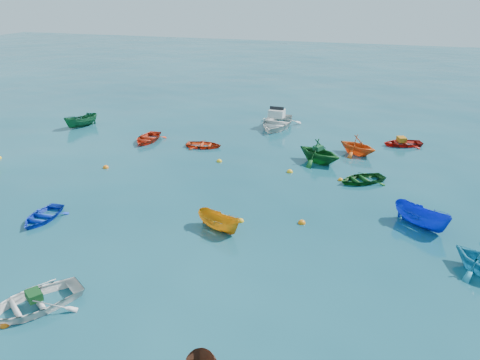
% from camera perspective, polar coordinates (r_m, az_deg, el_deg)
% --- Properties ---
extents(ground, '(160.00, 160.00, 0.00)m').
position_cam_1_polar(ground, '(22.60, -3.90, -5.60)').
color(ground, '#0A3A48').
rests_on(ground, ground).
extents(dinghy_blue_sw, '(2.05, 2.75, 0.55)m').
position_cam_1_polar(dinghy_blue_sw, '(25.10, -22.94, -4.45)').
color(dinghy_blue_sw, '#0F32BF').
rests_on(dinghy_blue_sw, ground).
extents(dinghy_white_near, '(3.97, 4.25, 0.72)m').
position_cam_1_polar(dinghy_white_near, '(18.85, -23.87, -14.09)').
color(dinghy_white_near, silver).
rests_on(dinghy_white_near, ground).
extents(sampan_yellow_mid, '(2.67, 1.84, 0.97)m').
position_cam_1_polar(sampan_yellow_mid, '(22.23, -2.55, -6.06)').
color(sampan_yellow_mid, orange).
rests_on(sampan_yellow_mid, ground).
extents(dinghy_green_e, '(3.43, 3.27, 0.58)m').
position_cam_1_polar(dinghy_green_e, '(28.37, 14.60, -0.22)').
color(dinghy_green_e, '#104715').
rests_on(dinghy_green_e, ground).
extents(dinghy_cyan_se, '(3.45, 3.46, 1.38)m').
position_cam_1_polar(dinghy_cyan_se, '(21.44, 27.25, -10.02)').
color(dinghy_cyan_se, teal).
rests_on(dinghy_cyan_se, ground).
extents(dinghy_red_nw, '(2.73, 2.09, 0.53)m').
position_cam_1_polar(dinghy_red_nw, '(33.53, -4.42, 4.02)').
color(dinghy_red_nw, red).
rests_on(dinghy_red_nw, ground).
extents(dinghy_green_n, '(4.04, 3.87, 1.65)m').
position_cam_1_polar(dinghy_green_n, '(30.93, 9.54, 2.14)').
color(dinghy_green_n, '#14561E').
rests_on(dinghy_green_n, ground).
extents(dinghy_red_ne, '(3.28, 2.82, 0.57)m').
position_cam_1_polar(dinghy_red_ne, '(35.77, 19.15, 4.01)').
color(dinghy_red_ne, '#B4170F').
rests_on(dinghy_red_ne, ground).
extents(sampan_blue_far, '(3.02, 2.59, 1.13)m').
position_cam_1_polar(sampan_blue_far, '(24.12, 21.10, -5.27)').
color(sampan_blue_far, '#102CCB').
rests_on(sampan_blue_far, ground).
extents(dinghy_red_far, '(2.42, 3.24, 0.64)m').
position_cam_1_polar(dinghy_red_far, '(35.39, -11.19, 4.67)').
color(dinghy_red_far, red).
rests_on(dinghy_red_far, ground).
extents(dinghy_orange_far, '(3.54, 3.39, 1.44)m').
position_cam_1_polar(dinghy_orange_far, '(33.00, 14.04, 3.09)').
color(dinghy_orange_far, '#E05515').
rests_on(dinghy_orange_far, ground).
extents(sampan_green_far, '(2.25, 3.05, 1.11)m').
position_cam_1_polar(sampan_green_far, '(40.49, -18.69, 6.17)').
color(sampan_green_far, '#14572E').
rests_on(sampan_green_far, ground).
extents(motorboat_white, '(3.60, 4.94, 1.61)m').
position_cam_1_polar(motorboat_white, '(38.40, 4.45, 6.45)').
color(motorboat_white, silver).
rests_on(motorboat_white, ground).
extents(tarp_green_a, '(0.78, 0.73, 0.30)m').
position_cam_1_polar(tarp_green_a, '(18.58, -23.82, -12.73)').
color(tarp_green_a, '#0F3E17').
rests_on(tarp_green_a, dinghy_white_near).
extents(tarp_green_b, '(0.68, 0.73, 0.29)m').
position_cam_1_polar(tarp_green_b, '(30.66, 9.50, 3.88)').
color(tarp_green_b, '#134E2B').
rests_on(tarp_green_b, dinghy_green_n).
extents(tarp_orange_b, '(0.75, 0.85, 0.34)m').
position_cam_1_polar(tarp_orange_b, '(35.59, 19.09, 4.71)').
color(tarp_orange_b, '#B16812').
rests_on(tarp_orange_b, dinghy_red_ne).
extents(buoy_or_a, '(0.31, 0.31, 0.31)m').
position_cam_1_polar(buoy_or_a, '(18.42, -26.75, -15.60)').
color(buoy_or_a, orange).
rests_on(buoy_or_a, ground).
extents(buoy_ye_a, '(0.34, 0.34, 0.34)m').
position_cam_1_polar(buoy_ye_a, '(22.94, 0.08, -5.07)').
color(buoy_ye_a, gold).
rests_on(buoy_ye_a, ground).
extents(buoy_or_b, '(0.37, 0.37, 0.37)m').
position_cam_1_polar(buoy_or_b, '(22.97, 7.54, -5.26)').
color(buoy_or_b, orange).
rests_on(buoy_or_b, ground).
extents(buoy_or_c, '(0.37, 0.37, 0.37)m').
position_cam_1_polar(buoy_or_c, '(30.75, -16.05, 1.42)').
color(buoy_or_c, orange).
rests_on(buoy_or_c, ground).
extents(buoy_ye_c, '(0.38, 0.38, 0.38)m').
position_cam_1_polar(buoy_ye_c, '(29.03, 6.08, 0.95)').
color(buoy_ye_c, gold).
rests_on(buoy_ye_c, ground).
extents(buoy_or_d, '(0.35, 0.35, 0.35)m').
position_cam_1_polar(buoy_or_d, '(31.96, 11.45, 2.68)').
color(buoy_or_d, '#F3560D').
rests_on(buoy_or_d, ground).
extents(buoy_ye_d, '(0.36, 0.36, 0.36)m').
position_cam_1_polar(buoy_ye_d, '(30.64, -2.55, 2.24)').
color(buoy_ye_d, gold).
rests_on(buoy_ye_d, ground).
extents(buoy_or_e, '(0.31, 0.31, 0.31)m').
position_cam_1_polar(buoy_or_e, '(28.29, 12.14, -0.05)').
color(buoy_or_e, orange).
rests_on(buoy_or_e, ground).
extents(buoy_ye_e, '(0.36, 0.36, 0.36)m').
position_cam_1_polar(buoy_ye_e, '(37.03, 19.30, 4.61)').
color(buoy_ye_e, gold).
rests_on(buoy_ye_e, ground).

